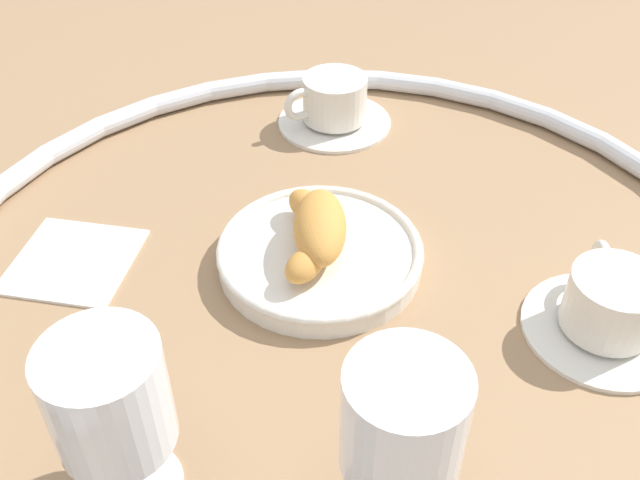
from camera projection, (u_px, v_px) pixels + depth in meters
The scene contains 9 objects.
ground_plane at pixel (339, 287), 0.66m from camera, with size 2.20×2.20×0.00m, color #997551.
table_chrome_rim at pixel (339, 277), 0.65m from camera, with size 0.78×0.78×0.02m, color silver.
pastry_plate at pixel (320, 254), 0.67m from camera, with size 0.19×0.19×0.02m.
croissant_large at pixel (316, 229), 0.65m from camera, with size 0.13×0.09×0.04m.
coffee_cup_near at pixel (334, 105), 0.85m from camera, with size 0.14×0.14×0.06m.
coffee_cup_far at pixel (609, 308), 0.60m from camera, with size 0.14×0.14×0.06m.
juice_glass_left at pixel (110, 405), 0.44m from camera, with size 0.08×0.08×0.14m.
juice_glass_right at pixel (403, 426), 0.43m from camera, with size 0.08×0.08×0.14m.
folded_napkin at pixel (73, 260), 0.68m from camera, with size 0.11×0.11×0.01m, color silver.
Camera 1 is at (-0.45, -0.15, 0.46)m, focal length 40.42 mm.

